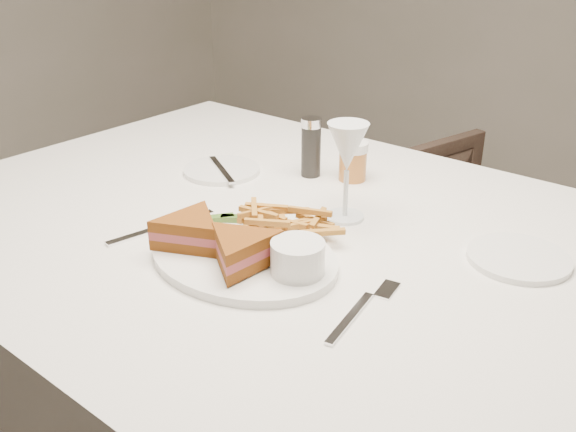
# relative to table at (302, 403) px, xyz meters

# --- Properties ---
(table) EXTENTS (1.56, 1.11, 0.75)m
(table) POSITION_rel_table_xyz_m (0.00, 0.00, 0.00)
(table) COLOR silver
(table) RESTS_ON ground
(chair_far) EXTENTS (0.77, 0.74, 0.63)m
(chair_far) POSITION_rel_table_xyz_m (0.03, 0.98, -0.06)
(chair_far) COLOR #47362C
(chair_far) RESTS_ON ground
(table_setting) EXTENTS (0.79, 0.63, 0.18)m
(table_setting) POSITION_rel_table_xyz_m (-0.02, -0.05, 0.41)
(table_setting) COLOR white
(table_setting) RESTS_ON table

